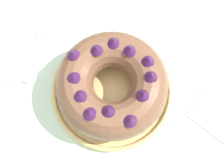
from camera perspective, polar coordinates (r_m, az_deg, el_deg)
ground_plane at (r=1.42m, az=-0.51°, el=-9.67°), size 8.00×8.00×0.00m
dining_table at (r=0.77m, az=-0.93°, el=-3.55°), size 1.26×1.18×0.75m
serving_dish at (r=0.68m, az=0.00°, el=-1.36°), size 0.31×0.31×0.02m
bundt_cake at (r=0.62m, az=-0.00°, el=0.04°), size 0.27×0.27×0.11m
fork at (r=0.76m, az=-16.49°, el=8.09°), size 0.02×0.21×0.01m
serving_knife at (r=0.77m, az=-19.77°, el=6.95°), size 0.02×0.23×0.01m
cake_knife at (r=0.74m, az=-15.27°, el=5.73°), size 0.02×0.19×0.01m
napkin at (r=0.72m, az=21.81°, el=-6.71°), size 0.15×0.12×0.00m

